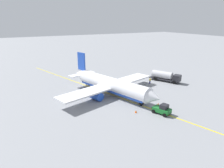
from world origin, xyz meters
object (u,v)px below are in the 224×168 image
airplane (111,85)px  pushback_tug (162,109)px  safety_cone_nose (136,111)px  refueling_worker (150,81)px  safety_cone_wingtip (158,104)px  fuel_tanker (165,76)px

airplane → pushback_tug: airplane is taller
safety_cone_nose → pushback_tug: bearing=56.3°
refueling_worker → safety_cone_wingtip: 16.73m
safety_cone_nose → safety_cone_wingtip: (-0.77, 6.79, 0.00)m
airplane → fuel_tanker: (-2.29, 20.85, -0.93)m
airplane → safety_cone_wingtip: (11.44, 6.32, -2.37)m
refueling_worker → airplane: bearing=-79.8°
fuel_tanker → safety_cone_wingtip: fuel_tanker is taller
pushback_tug → safety_cone_wingtip: bearing=149.3°
safety_cone_nose → fuel_tanker: bearing=124.2°
safety_cone_nose → refueling_worker: bearing=133.7°
fuel_tanker → refueling_worker: fuel_tanker is taller
fuel_tanker → pushback_tug: fuel_tanker is taller
safety_cone_nose → safety_cone_wingtip: same height
pushback_tug → safety_cone_wingtip: pushback_tug is taller
fuel_tanker → refueling_worker: (-0.44, -5.66, -0.90)m
fuel_tanker → safety_cone_wingtip: (13.73, -14.53, -1.44)m
safety_cone_wingtip → fuel_tanker: bearing=133.4°
airplane → safety_cone_nose: 12.45m
pushback_tug → refueling_worker: pushback_tug is taller
pushback_tug → safety_cone_nose: pushback_tug is taller
airplane → fuel_tanker: bearing=96.3°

